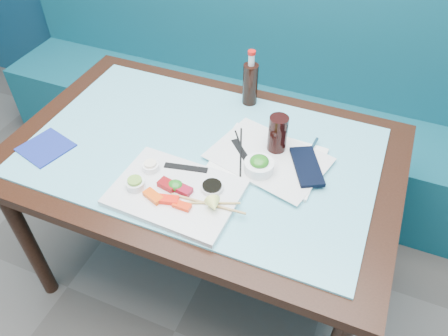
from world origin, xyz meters
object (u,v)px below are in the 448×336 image
at_px(booth_bench, 268,108).
at_px(seaweed_bowl, 259,167).
at_px(sashimi_plate, 176,193).
at_px(dining_table, 202,168).
at_px(cola_glass, 278,134).
at_px(serving_tray, 268,159).
at_px(blue_napkin, 46,147).
at_px(cola_bottle_body, 250,84).

height_order(booth_bench, seaweed_bowl, booth_bench).
relative_size(sashimi_plate, seaweed_bowl, 3.96).
height_order(dining_table, cola_glass, cola_glass).
height_order(serving_tray, cola_glass, cola_glass).
distance_m(booth_bench, dining_table, 0.89).
relative_size(seaweed_bowl, blue_napkin, 0.64).
distance_m(dining_table, cola_glass, 0.32).
xyz_separation_m(sashimi_plate, cola_glass, (0.23, 0.32, 0.07)).
height_order(serving_tray, blue_napkin, serving_tray).
height_order(dining_table, blue_napkin, blue_napkin).
bearing_deg(serving_tray, dining_table, -168.00).
bearing_deg(sashimi_plate, serving_tray, 52.49).
relative_size(serving_tray, cola_glass, 2.60).
xyz_separation_m(seaweed_bowl, cola_glass, (0.02, 0.13, 0.05)).
height_order(seaweed_bowl, cola_bottle_body, cola_bottle_body).
bearing_deg(cola_glass, cola_bottle_body, 127.68).
bearing_deg(serving_tray, sashimi_plate, -127.30).
relative_size(seaweed_bowl, cola_glass, 0.73).
bearing_deg(serving_tray, cola_glass, 82.24).
distance_m(dining_table, cola_bottle_body, 0.39).
xyz_separation_m(booth_bench, serving_tray, (0.24, -0.80, 0.39)).
height_order(booth_bench, dining_table, booth_bench).
distance_m(booth_bench, seaweed_bowl, 1.00).
xyz_separation_m(booth_bench, sashimi_plate, (0.01, -1.07, 0.39)).
xyz_separation_m(serving_tray, blue_napkin, (-0.76, -0.24, -0.00)).
distance_m(dining_table, seaweed_bowl, 0.26).
bearing_deg(sashimi_plate, seaweed_bowl, 44.42).
bearing_deg(cola_bottle_body, booth_bench, 96.64).
height_order(seaweed_bowl, blue_napkin, seaweed_bowl).
xyz_separation_m(sashimi_plate, cola_bottle_body, (0.04, 0.57, 0.07)).
xyz_separation_m(serving_tray, seaweed_bowl, (-0.01, -0.07, 0.03)).
relative_size(booth_bench, serving_tray, 8.41).
distance_m(serving_tray, blue_napkin, 0.80).
bearing_deg(cola_bottle_body, cola_glass, -52.32).
bearing_deg(sashimi_plate, cola_glass, 56.47).
relative_size(booth_bench, cola_glass, 21.89).
distance_m(booth_bench, sashimi_plate, 1.14).
xyz_separation_m(seaweed_bowl, blue_napkin, (-0.75, -0.17, -0.03)).
bearing_deg(seaweed_bowl, serving_tray, 82.41).
bearing_deg(blue_napkin, seaweed_bowl, 12.66).
bearing_deg(serving_tray, booth_bench, 109.10).
height_order(booth_bench, serving_tray, booth_bench).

